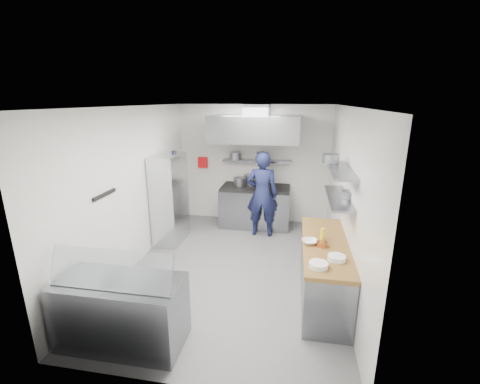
% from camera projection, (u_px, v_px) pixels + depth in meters
% --- Properties ---
extents(floor, '(5.00, 5.00, 0.00)m').
position_uv_depth(floor, '(234.00, 268.00, 5.73)').
color(floor, '#4C4C4E').
rests_on(floor, ground).
extents(ceiling, '(5.00, 5.00, 0.00)m').
position_uv_depth(ceiling, '(233.00, 106.00, 4.95)').
color(ceiling, silver).
rests_on(ceiling, wall_back).
extents(wall_back, '(3.60, 2.80, 0.02)m').
position_uv_depth(wall_back, '(254.00, 164.00, 7.71)').
color(wall_back, white).
rests_on(wall_back, floor).
extents(wall_front, '(3.60, 2.80, 0.02)m').
position_uv_depth(wall_front, '(182.00, 268.00, 2.98)').
color(wall_front, white).
rests_on(wall_front, floor).
extents(wall_left, '(2.80, 5.00, 0.02)m').
position_uv_depth(wall_left, '(134.00, 188.00, 5.64)').
color(wall_left, white).
rests_on(wall_left, floor).
extents(wall_right, '(2.80, 5.00, 0.02)m').
position_uv_depth(wall_right, '(346.00, 199.00, 5.04)').
color(wall_right, white).
rests_on(wall_right, floor).
extents(gas_range, '(1.60, 0.80, 0.90)m').
position_uv_depth(gas_range, '(255.00, 207.00, 7.57)').
color(gas_range, gray).
rests_on(gas_range, floor).
extents(cooktop, '(1.57, 0.78, 0.06)m').
position_uv_depth(cooktop, '(255.00, 188.00, 7.44)').
color(cooktop, black).
rests_on(cooktop, gas_range).
extents(stock_pot_left, '(0.30, 0.30, 0.20)m').
position_uv_depth(stock_pot_left, '(240.00, 182.00, 7.46)').
color(stock_pot_left, slate).
rests_on(stock_pot_left, cooktop).
extents(stock_pot_mid, '(0.34, 0.34, 0.24)m').
position_uv_depth(stock_pot_mid, '(252.00, 180.00, 7.57)').
color(stock_pot_mid, slate).
rests_on(stock_pot_mid, cooktop).
extents(over_range_shelf, '(1.60, 0.30, 0.04)m').
position_uv_depth(over_range_shelf, '(257.00, 161.00, 7.50)').
color(over_range_shelf, gray).
rests_on(over_range_shelf, wall_back).
extents(shelf_pot_a, '(0.26, 0.26, 0.18)m').
position_uv_depth(shelf_pot_a, '(235.00, 156.00, 7.50)').
color(shelf_pot_a, slate).
rests_on(shelf_pot_a, over_range_shelf).
extents(shelf_pot_b, '(0.29, 0.29, 0.22)m').
position_uv_depth(shelf_pot_b, '(263.00, 157.00, 7.22)').
color(shelf_pot_b, slate).
rests_on(shelf_pot_b, over_range_shelf).
extents(extractor_hood, '(1.90, 1.15, 0.55)m').
position_uv_depth(extractor_hood, '(255.00, 129.00, 6.89)').
color(extractor_hood, gray).
rests_on(extractor_hood, wall_back).
extents(hood_duct, '(0.55, 0.55, 0.24)m').
position_uv_depth(hood_duct, '(257.00, 110.00, 7.00)').
color(hood_duct, slate).
rests_on(hood_duct, extractor_hood).
extents(red_firebox, '(0.22, 0.10, 0.26)m').
position_uv_depth(red_firebox, '(203.00, 162.00, 7.85)').
color(red_firebox, red).
rests_on(red_firebox, wall_back).
extents(chef, '(0.68, 0.45, 1.87)m').
position_uv_depth(chef, '(262.00, 194.00, 6.91)').
color(chef, '#14193E').
rests_on(chef, floor).
extents(wire_rack, '(0.50, 0.90, 1.85)m').
position_uv_depth(wire_rack, '(170.00, 199.00, 6.61)').
color(wire_rack, silver).
rests_on(wire_rack, floor).
extents(rack_bin_a, '(0.14, 0.18, 0.16)m').
position_uv_depth(rack_bin_a, '(170.00, 205.00, 6.64)').
color(rack_bin_a, white).
rests_on(rack_bin_a, wire_rack).
extents(rack_bin_b, '(0.14, 0.18, 0.16)m').
position_uv_depth(rack_bin_b, '(178.00, 176.00, 7.00)').
color(rack_bin_b, yellow).
rests_on(rack_bin_b, wire_rack).
extents(rack_jar, '(0.10, 0.10, 0.18)m').
position_uv_depth(rack_jar, '(174.00, 155.00, 6.60)').
color(rack_jar, black).
rests_on(rack_jar, wire_rack).
extents(knife_strip, '(0.04, 0.55, 0.05)m').
position_uv_depth(knife_strip, '(104.00, 194.00, 4.74)').
color(knife_strip, black).
rests_on(knife_strip, wall_left).
extents(prep_counter_base, '(0.62, 2.00, 0.84)m').
position_uv_depth(prep_counter_base, '(323.00, 272.00, 4.80)').
color(prep_counter_base, gray).
rests_on(prep_counter_base, floor).
extents(prep_counter_top, '(0.65, 2.04, 0.06)m').
position_uv_depth(prep_counter_top, '(326.00, 244.00, 4.67)').
color(prep_counter_top, brown).
rests_on(prep_counter_top, prep_counter_base).
extents(plate_stack_a, '(0.24, 0.24, 0.06)m').
position_uv_depth(plate_stack_a, '(318.00, 265.00, 3.98)').
color(plate_stack_a, white).
rests_on(plate_stack_a, prep_counter_top).
extents(plate_stack_b, '(0.23, 0.23, 0.06)m').
position_uv_depth(plate_stack_b, '(337.00, 258.00, 4.15)').
color(plate_stack_b, white).
rests_on(plate_stack_b, prep_counter_top).
extents(copper_pan, '(0.16, 0.16, 0.06)m').
position_uv_depth(copper_pan, '(322.00, 244.00, 4.55)').
color(copper_pan, '#CA7139').
rests_on(copper_pan, prep_counter_top).
extents(squeeze_bottle, '(0.06, 0.06, 0.18)m').
position_uv_depth(squeeze_bottle, '(322.00, 234.00, 4.73)').
color(squeeze_bottle, yellow).
rests_on(squeeze_bottle, prep_counter_top).
extents(mixing_bowl, '(0.26, 0.26, 0.05)m').
position_uv_depth(mixing_bowl, '(310.00, 242.00, 4.63)').
color(mixing_bowl, white).
rests_on(mixing_bowl, prep_counter_top).
extents(wall_shelf_lower, '(0.30, 1.30, 0.04)m').
position_uv_depth(wall_shelf_lower, '(338.00, 198.00, 4.76)').
color(wall_shelf_lower, gray).
rests_on(wall_shelf_lower, wall_right).
extents(wall_shelf_upper, '(0.30, 1.30, 0.04)m').
position_uv_depth(wall_shelf_upper, '(341.00, 170.00, 4.64)').
color(wall_shelf_upper, gray).
rests_on(wall_shelf_upper, wall_right).
extents(shelf_pot_c, '(0.23, 0.23, 0.10)m').
position_uv_depth(shelf_pot_c, '(350.00, 195.00, 4.67)').
color(shelf_pot_c, slate).
rests_on(shelf_pot_c, wall_shelf_lower).
extents(shelf_pot_d, '(0.25, 0.25, 0.14)m').
position_uv_depth(shelf_pot_d, '(331.00, 158.00, 5.05)').
color(shelf_pot_d, slate).
rests_on(shelf_pot_d, wall_shelf_upper).
extents(display_case, '(1.50, 0.70, 0.85)m').
position_uv_depth(display_case, '(122.00, 312.00, 3.89)').
color(display_case, gray).
rests_on(display_case, floor).
extents(display_glass, '(1.47, 0.19, 0.42)m').
position_uv_depth(display_glass, '(110.00, 269.00, 3.59)').
color(display_glass, silver).
rests_on(display_glass, display_case).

